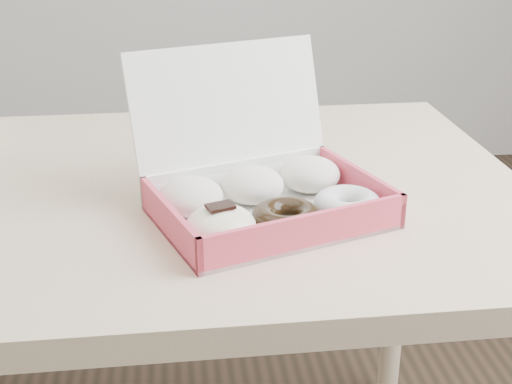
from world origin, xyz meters
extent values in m
cube|color=#CFB188|center=(0.00, 0.00, 0.73)|extent=(1.20, 0.80, 0.04)
cylinder|color=#CFB188|center=(0.55, 0.35, 0.35)|extent=(0.05, 0.05, 0.71)
cube|color=white|center=(0.18, -0.14, 0.75)|extent=(0.36, 0.31, 0.01)
cube|color=#E2445A|center=(0.21, -0.24, 0.78)|extent=(0.29, 0.11, 0.05)
cube|color=white|center=(0.15, -0.04, 0.78)|extent=(0.29, 0.11, 0.05)
cube|color=#E2445A|center=(0.04, -0.19, 0.78)|extent=(0.08, 0.21, 0.05)
cube|color=#E2445A|center=(0.32, -0.09, 0.78)|extent=(0.08, 0.21, 0.05)
cube|color=white|center=(0.14, -0.02, 0.86)|extent=(0.31, 0.17, 0.21)
ellipsoid|color=white|center=(0.07, -0.12, 0.78)|extent=(0.11, 0.11, 0.05)
ellipsoid|color=white|center=(0.16, -0.09, 0.78)|extent=(0.11, 0.11, 0.05)
ellipsoid|color=white|center=(0.25, -0.06, 0.78)|extent=(0.11, 0.11, 0.05)
ellipsoid|color=#FFF0C9|center=(0.11, -0.22, 0.78)|extent=(0.11, 0.11, 0.05)
cube|color=black|center=(0.11, -0.22, 0.81)|extent=(0.04, 0.03, 0.00)
torus|color=black|center=(0.20, -0.19, 0.77)|extent=(0.12, 0.12, 0.03)
torus|color=silver|center=(0.29, -0.16, 0.77)|extent=(0.12, 0.12, 0.03)
camera|label=1|loc=(0.05, -1.03, 1.18)|focal=50.00mm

